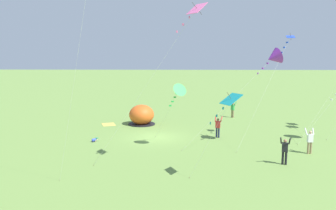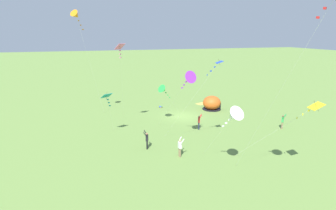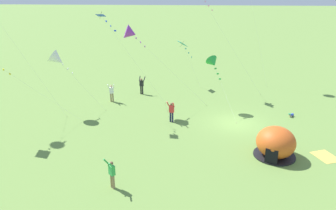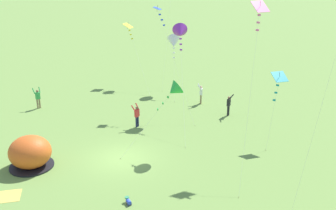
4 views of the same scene
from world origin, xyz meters
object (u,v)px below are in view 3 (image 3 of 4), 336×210
at_px(popup_tent, 276,143).
at_px(kite_green, 213,63).
at_px(person_flying_kite, 142,85).
at_px(toddler_crawling, 291,115).
at_px(person_far_back, 112,92).
at_px(kite_white, 57,59).
at_px(kite_blue, 106,21).
at_px(person_with_toddler, 171,111).
at_px(kite_teal, 183,45).
at_px(kite_purple, 131,33).
at_px(person_arms_raised, 112,173).

bearing_deg(popup_tent, kite_green, 23.59).
bearing_deg(person_flying_kite, toddler_crawling, -110.94).
distance_m(person_far_back, kite_white, 6.26).
bearing_deg(kite_white, kite_blue, -97.52).
bearing_deg(kite_white, kite_green, -82.17).
distance_m(person_with_toddler, kite_blue, 9.04).
relative_size(person_flying_kite, kite_teal, 0.37).
xyz_separation_m(person_far_back, kite_blue, (-3.68, -0.82, 7.21)).
bearing_deg(person_flying_kite, person_far_back, 134.35).
bearing_deg(person_far_back, kite_blue, -167.52).
bearing_deg(kite_purple, person_far_back, 55.51).
height_order(person_with_toddler, person_arms_raised, same).
height_order(person_arms_raised, kite_green, kite_green).
distance_m(popup_tent, person_far_back, 16.80).
relative_size(kite_blue, kite_white, 1.56).
bearing_deg(person_arms_raised, person_with_toddler, -16.30).
bearing_deg(toddler_crawling, popup_tent, 156.57).
distance_m(popup_tent, kite_teal, 17.59).
xyz_separation_m(toddler_crawling, person_with_toddler, (-1.85, 10.45, 0.82)).
bearing_deg(person_with_toddler, person_flying_kite, 26.25).
height_order(person_with_toddler, kite_green, kite_green).
distance_m(person_arms_raised, kite_white, 13.91).
xyz_separation_m(kite_purple, kite_green, (0.47, -7.23, -2.61)).
bearing_deg(person_with_toddler, toddler_crawling, -79.97).
xyz_separation_m(kite_teal, kite_green, (-7.13, -2.81, -0.22)).
bearing_deg(kite_green, kite_white, 97.83).
distance_m(kite_blue, kite_green, 9.98).
xyz_separation_m(popup_tent, kite_green, (8.76, 3.82, 3.39)).
xyz_separation_m(kite_teal, kite_blue, (-9.60, 6.07, 3.60)).
bearing_deg(kite_teal, kite_purple, 149.83).
bearing_deg(person_far_back, kite_green, -97.16).
bearing_deg(kite_purple, kite_teal, -30.17).
height_order(popup_tent, kite_blue, kite_blue).
distance_m(kite_teal, kite_green, 7.67).
height_order(person_arms_raised, kite_white, kite_white).
distance_m(popup_tent, kite_green, 10.14).
bearing_deg(toddler_crawling, person_far_back, 80.45).
xyz_separation_m(kite_teal, kite_purple, (-7.60, 4.42, 2.39)).
xyz_separation_m(person_with_toddler, kite_purple, (2.96, 3.71, 6.00)).
bearing_deg(kite_teal, person_flying_kite, 128.18).
bearing_deg(person_with_toddler, kite_white, 81.04).
bearing_deg(person_far_back, kite_purple, -124.49).
height_order(toddler_crawling, person_flying_kite, person_flying_kite).
bearing_deg(toddler_crawling, kite_green, 77.15).
bearing_deg(kite_teal, kite_green, -158.46).
bearing_deg(kite_teal, popup_tent, -157.32).
height_order(person_with_toddler, kite_blue, kite_blue).
height_order(person_far_back, kite_purple, kite_purple).
bearing_deg(kite_white, toddler_crawling, -89.23).
distance_m(person_with_toddler, kite_purple, 7.65).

